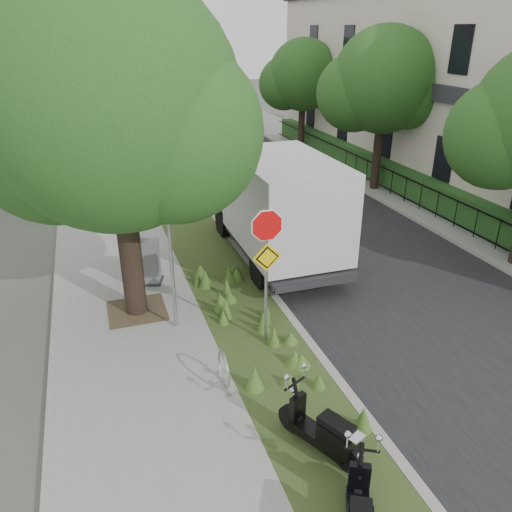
{
  "coord_description": "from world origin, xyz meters",
  "views": [
    {
      "loc": [
        -4.63,
        -8.24,
        6.52
      ],
      "look_at": [
        -0.99,
        2.49,
        1.3
      ],
      "focal_mm": 35.0,
      "sensor_mm": 36.0,
      "label": 1
    }
  ],
  "objects": [
    {
      "name": "sidewalk_near",
      "position": [
        -4.25,
        10.0,
        0.06
      ],
      "size": [
        3.5,
        60.0,
        0.12
      ],
      "primitive_type": "cube",
      "color": "gray",
      "rests_on": "ground"
    },
    {
      "name": "ground",
      "position": [
        0.0,
        0.0,
        0.0
      ],
      "size": [
        120.0,
        120.0,
        0.0
      ],
      "primitive_type": "plane",
      "color": "#4C5147",
      "rests_on": "ground"
    },
    {
      "name": "far_tree_c",
      "position": [
        6.94,
        18.04,
        3.95
      ],
      "size": [
        4.37,
        3.89,
        5.93
      ],
      "color": "black",
      "rests_on": "ground"
    },
    {
      "name": "kerb_far",
      "position": [
        6.5,
        10.0,
        0.07
      ],
      "size": [
        0.2,
        60.0,
        0.13
      ],
      "primitive_type": "cube",
      "color": "#9E9991",
      "rests_on": "ground"
    },
    {
      "name": "utility_cabinet",
      "position": [
        -3.59,
        4.3,
        0.7
      ],
      "size": [
        1.05,
        0.86,
        1.21
      ],
      "color": "#262628",
      "rests_on": "ground"
    },
    {
      "name": "verge",
      "position": [
        -1.5,
        10.0,
        0.06
      ],
      "size": [
        2.0,
        60.0,
        0.12
      ],
      "primitive_type": "cube",
      "color": "#35481F",
      "rests_on": "ground"
    },
    {
      "name": "sign_assembly",
      "position": [
        -1.4,
        0.58,
        2.33
      ],
      "size": [
        0.94,
        0.08,
        3.22
      ],
      "color": "#A5A8AD",
      "rests_on": "ground"
    },
    {
      "name": "hedge_far",
      "position": [
        7.9,
        10.0,
        0.67
      ],
      "size": [
        1.0,
        24.0,
        1.1
      ],
      "primitive_type": "cube",
      "color": "#18431A",
      "rests_on": "footpath_far"
    },
    {
      "name": "road",
      "position": [
        3.0,
        10.0,
        0.01
      ],
      "size": [
        7.0,
        60.0,
        0.01
      ],
      "primitive_type": "cube",
      "color": "black",
      "rests_on": "ground"
    },
    {
      "name": "street_tree_main",
      "position": [
        -4.08,
        2.86,
        4.8
      ],
      "size": [
        6.21,
        5.54,
        7.66
      ],
      "color": "black",
      "rests_on": "ground"
    },
    {
      "name": "kerb_near",
      "position": [
        -0.5,
        10.0,
        0.07
      ],
      "size": [
        0.2,
        60.0,
        0.13
      ],
      "primitive_type": "cube",
      "color": "#9E9991",
      "rests_on": "ground"
    },
    {
      "name": "bike_hoop",
      "position": [
        -2.7,
        -0.6,
        0.5
      ],
      "size": [
        0.06,
        0.78,
        0.77
      ],
      "color": "#A5A8AD",
      "rests_on": "ground"
    },
    {
      "name": "scooter_near",
      "position": [
        -1.59,
        -2.86,
        0.51
      ],
      "size": [
        0.87,
        1.58,
        0.81
      ],
      "color": "black",
      "rests_on": "ground"
    },
    {
      "name": "bare_post",
      "position": [
        -3.2,
        1.8,
        2.12
      ],
      "size": [
        0.08,
        0.08,
        4.0
      ],
      "color": "#A5A8AD",
      "rests_on": "ground"
    },
    {
      "name": "far_tree_b",
      "position": [
        6.94,
        10.05,
        4.37
      ],
      "size": [
        4.83,
        4.31,
        6.56
      ],
      "color": "black",
      "rests_on": "ground"
    },
    {
      "name": "fence_far",
      "position": [
        7.2,
        10.0,
        0.67
      ],
      "size": [
        0.04,
        24.0,
        1.0
      ],
      "color": "black",
      "rests_on": "ground"
    },
    {
      "name": "box_truck",
      "position": [
        0.46,
        4.83,
        1.81
      ],
      "size": [
        2.53,
        6.15,
        2.77
      ],
      "color": "#262628",
      "rests_on": "ground"
    },
    {
      "name": "terrace_houses",
      "position": [
        11.49,
        10.0,
        4.16
      ],
      "size": [
        7.4,
        26.4,
        8.2
      ],
      "color": "beige",
      "rests_on": "ground"
    },
    {
      "name": "footpath_far",
      "position": [
        8.2,
        10.0,
        0.06
      ],
      "size": [
        3.2,
        60.0,
        0.12
      ],
      "primitive_type": "cube",
      "color": "gray",
      "rests_on": "ground"
    }
  ]
}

